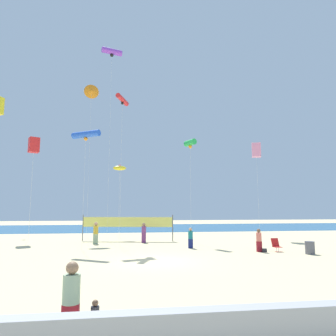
{
  "coord_description": "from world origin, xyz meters",
  "views": [
    {
      "loc": [
        -1.82,
        -17.52,
        2.95
      ],
      "look_at": [
        1.9,
        8.64,
        6.52
      ],
      "focal_mm": 32.25,
      "sensor_mm": 36.0,
      "label": 1
    }
  ],
  "objects_px": {
    "folding_beach_chair": "(276,245)",
    "toddler_figure": "(95,318)",
    "kite_red_box": "(34,145)",
    "kite_orange_delta": "(92,91)",
    "beachgoer_coral_shirt": "(259,239)",
    "kite_violet_tube": "(112,52)",
    "beach_handbag": "(264,250)",
    "kite_green_tube": "(190,143)",
    "beachgoer_plum_shirt": "(144,232)",
    "kite_blue_tube": "(86,135)",
    "beachgoer_mustard_shirt": "(96,232)",
    "kite_red_tube": "(122,100)",
    "volleyball_net": "(127,223)",
    "kite_lime_diamond": "(34,144)",
    "kite_yellow_inflatable": "(120,168)",
    "kite_pink_box": "(256,150)",
    "trash_barrel": "(310,248)",
    "mother_figure": "(71,297)"
  },
  "relations": [
    {
      "from": "folding_beach_chair",
      "to": "toddler_figure",
      "type": "bearing_deg",
      "value": -100.56
    },
    {
      "from": "kite_red_box",
      "to": "kite_orange_delta",
      "type": "relative_size",
      "value": 0.6
    },
    {
      "from": "beachgoer_coral_shirt",
      "to": "kite_violet_tube",
      "type": "height_order",
      "value": "kite_violet_tube"
    },
    {
      "from": "beach_handbag",
      "to": "kite_green_tube",
      "type": "xyz_separation_m",
      "value": [
        -3.79,
        6.11,
        8.73
      ]
    },
    {
      "from": "toddler_figure",
      "to": "kite_green_tube",
      "type": "height_order",
      "value": "kite_green_tube"
    },
    {
      "from": "beachgoer_plum_shirt",
      "to": "kite_blue_tube",
      "type": "relative_size",
      "value": 0.19
    },
    {
      "from": "kite_red_box",
      "to": "beachgoer_mustard_shirt",
      "type": "bearing_deg",
      "value": -30.4
    },
    {
      "from": "beachgoer_plum_shirt",
      "to": "kite_red_tube",
      "type": "relative_size",
      "value": 0.14
    },
    {
      "from": "beachgoer_mustard_shirt",
      "to": "volleyball_net",
      "type": "height_order",
      "value": "volleyball_net"
    },
    {
      "from": "beach_handbag",
      "to": "kite_orange_delta",
      "type": "height_order",
      "value": "kite_orange_delta"
    },
    {
      "from": "kite_lime_diamond",
      "to": "kite_violet_tube",
      "type": "distance_m",
      "value": 14.94
    },
    {
      "from": "kite_yellow_inflatable",
      "to": "kite_lime_diamond",
      "type": "relative_size",
      "value": 0.68
    },
    {
      "from": "kite_pink_box",
      "to": "kite_lime_diamond",
      "type": "bearing_deg",
      "value": 162.69
    },
    {
      "from": "trash_barrel",
      "to": "kite_blue_tube",
      "type": "xyz_separation_m",
      "value": [
        -15.13,
        4.4,
        8.16
      ]
    },
    {
      "from": "kite_yellow_inflatable",
      "to": "kite_lime_diamond",
      "type": "height_order",
      "value": "kite_lime_diamond"
    },
    {
      "from": "beachgoer_plum_shirt",
      "to": "volleyball_net",
      "type": "height_order",
      "value": "volleyball_net"
    },
    {
      "from": "beachgoer_plum_shirt",
      "to": "kite_violet_tube",
      "type": "xyz_separation_m",
      "value": [
        -3.27,
        1.81,
        17.58
      ]
    },
    {
      "from": "kite_yellow_inflatable",
      "to": "kite_violet_tube",
      "type": "height_order",
      "value": "kite_violet_tube"
    },
    {
      "from": "folding_beach_chair",
      "to": "kite_pink_box",
      "type": "distance_m",
      "value": 13.14
    },
    {
      "from": "mother_figure",
      "to": "kite_blue_tube",
      "type": "height_order",
      "value": "kite_blue_tube"
    },
    {
      "from": "beachgoer_mustard_shirt",
      "to": "beachgoer_plum_shirt",
      "type": "bearing_deg",
      "value": 98.53
    },
    {
      "from": "volleyball_net",
      "to": "kite_pink_box",
      "type": "relative_size",
      "value": 0.85
    },
    {
      "from": "mother_figure",
      "to": "kite_red_box",
      "type": "xyz_separation_m",
      "value": [
        -7.75,
        22.97,
        8.2
      ]
    },
    {
      "from": "beachgoer_plum_shirt",
      "to": "kite_green_tube",
      "type": "relative_size",
      "value": 0.19
    },
    {
      "from": "trash_barrel",
      "to": "kite_red_box",
      "type": "height_order",
      "value": "kite_red_box"
    },
    {
      "from": "volleyball_net",
      "to": "beachgoer_mustard_shirt",
      "type": "bearing_deg",
      "value": -143.68
    },
    {
      "from": "beachgoer_plum_shirt",
      "to": "kite_pink_box",
      "type": "xyz_separation_m",
      "value": [
        11.98,
        2.7,
        8.17
      ]
    },
    {
      "from": "toddler_figure",
      "to": "kite_violet_tube",
      "type": "xyz_separation_m",
      "value": [
        -0.94,
        21.33,
        18.04
      ]
    },
    {
      "from": "folding_beach_chair",
      "to": "kite_yellow_inflatable",
      "type": "height_order",
      "value": "kite_yellow_inflatable"
    },
    {
      "from": "beach_handbag",
      "to": "kite_blue_tube",
      "type": "relative_size",
      "value": 0.03
    },
    {
      "from": "toddler_figure",
      "to": "kite_green_tube",
      "type": "distance_m",
      "value": 21.5
    },
    {
      "from": "kite_yellow_inflatable",
      "to": "kite_violet_tube",
      "type": "distance_m",
      "value": 11.8
    },
    {
      "from": "kite_red_box",
      "to": "beachgoer_plum_shirt",
      "type": "bearing_deg",
      "value": -18.07
    },
    {
      "from": "kite_red_box",
      "to": "kite_orange_delta",
      "type": "bearing_deg",
      "value": 21.64
    },
    {
      "from": "kite_green_tube",
      "to": "toddler_figure",
      "type": "bearing_deg",
      "value": -108.87
    },
    {
      "from": "mother_figure",
      "to": "beach_handbag",
      "type": "xyz_separation_m",
      "value": [
        10.75,
        12.6,
        -0.81
      ]
    },
    {
      "from": "trash_barrel",
      "to": "kite_red_tube",
      "type": "xyz_separation_m",
      "value": [
        -12.45,
        6.16,
        11.7
      ]
    },
    {
      "from": "kite_pink_box",
      "to": "beach_handbag",
      "type": "bearing_deg",
      "value": -113.2
    },
    {
      "from": "kite_red_box",
      "to": "volleyball_net",
      "type": "bearing_deg",
      "value": -11.5
    },
    {
      "from": "folding_beach_chair",
      "to": "kite_red_tube",
      "type": "xyz_separation_m",
      "value": [
        -10.91,
        4.61,
        11.64
      ]
    },
    {
      "from": "kite_pink_box",
      "to": "kite_blue_tube",
      "type": "xyz_separation_m",
      "value": [
        -16.73,
        -6.56,
        -0.52
      ]
    },
    {
      "from": "mother_figure",
      "to": "kite_orange_delta",
      "type": "bearing_deg",
      "value": 115.91
    },
    {
      "from": "mother_figure",
      "to": "volleyball_net",
      "type": "bearing_deg",
      "value": 105.86
    },
    {
      "from": "beachgoer_mustard_shirt",
      "to": "kite_red_tube",
      "type": "height_order",
      "value": "kite_red_tube"
    },
    {
      "from": "kite_lime_diamond",
      "to": "kite_red_box",
      "type": "bearing_deg",
      "value": -73.76
    },
    {
      "from": "volleyball_net",
      "to": "kite_yellow_inflatable",
      "type": "distance_m",
      "value": 6.69
    },
    {
      "from": "trash_barrel",
      "to": "kite_green_tube",
      "type": "relative_size",
      "value": 0.09
    },
    {
      "from": "beach_handbag",
      "to": "kite_blue_tube",
      "type": "xyz_separation_m",
      "value": [
        -12.62,
        3.04,
        8.45
      ]
    },
    {
      "from": "kite_red_box",
      "to": "kite_orange_delta",
      "type": "xyz_separation_m",
      "value": [
        5.07,
        2.01,
        6.61
      ]
    },
    {
      "from": "volleyball_net",
      "to": "kite_red_box",
      "type": "relative_size",
      "value": 0.84
    }
  ]
}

